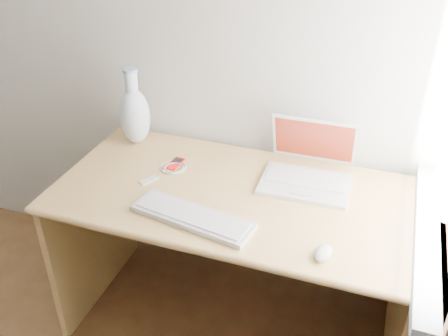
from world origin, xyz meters
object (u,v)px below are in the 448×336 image
(desk, at_px, (240,223))
(external_keyboard, at_px, (193,217))
(vase, at_px, (134,114))
(laptop, at_px, (308,169))

(desk, height_order, external_keyboard, external_keyboard)
(external_keyboard, distance_m, vase, 0.68)
(desk, relative_size, external_keyboard, 2.98)
(laptop, distance_m, external_keyboard, 0.54)
(laptop, relative_size, vase, 0.99)
(laptop, relative_size, external_keyboard, 0.74)
(desk, distance_m, external_keyboard, 0.40)
(desk, bearing_deg, laptop, 20.58)
(laptop, xyz_separation_m, vase, (-0.83, 0.06, 0.09))
(external_keyboard, xyz_separation_m, vase, (-0.48, 0.47, 0.14))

